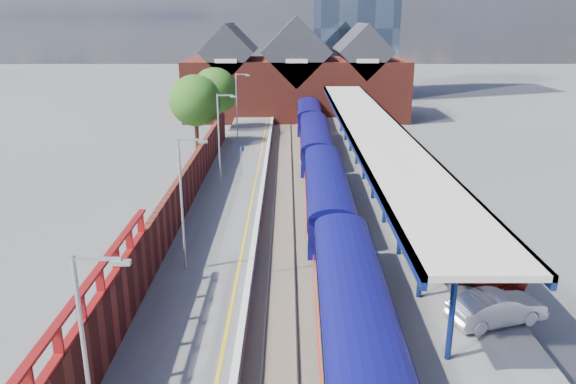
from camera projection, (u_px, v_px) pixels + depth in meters
name	position (u px, v px, depth m)	size (l,w,h in m)	color
ground	(300.00, 169.00, 52.49)	(240.00, 240.00, 0.00)	#5B5B5E
ballast_bed	(303.00, 202.00, 42.94)	(6.00, 76.00, 0.06)	#473D33
rails	(303.00, 201.00, 42.91)	(4.51, 76.00, 0.14)	slate
left_platform	(231.00, 196.00, 42.79)	(5.00, 76.00, 1.00)	#565659
right_platform	(381.00, 196.00, 42.80)	(6.00, 76.00, 1.00)	#565659
coping_left	(262.00, 190.00, 42.64)	(0.30, 76.00, 0.05)	silver
coping_right	(344.00, 190.00, 42.64)	(0.30, 76.00, 0.05)	silver
yellow_line	(254.00, 190.00, 42.64)	(0.14, 76.00, 0.01)	yellow
train	(320.00, 162.00, 46.17)	(3.13, 65.95, 3.45)	#0E0C5A
canopy	(374.00, 130.00, 43.24)	(4.50, 52.00, 4.48)	#0E1C53
lamp_post_a	(91.00, 360.00, 14.73)	(1.48, 0.18, 7.00)	#A5A8AA
lamp_post_b	(184.00, 197.00, 28.09)	(1.48, 0.18, 7.00)	#A5A8AA
lamp_post_c	(221.00, 133.00, 43.35)	(1.48, 0.18, 7.00)	#A5A8AA
lamp_post_d	(238.00, 103.00, 58.62)	(1.48, 0.18, 7.00)	#A5A8AA
platform_sign	(241.00, 156.00, 45.95)	(0.55, 0.08, 2.50)	#A5A8AA
brick_wall	(180.00, 198.00, 36.04)	(0.35, 50.00, 3.86)	maroon
station_building	(296.00, 78.00, 77.57)	(30.00, 12.12, 13.78)	maroon
tree_near	(197.00, 102.00, 56.51)	(5.20, 5.20, 8.10)	#382314
tree_far	(216.00, 92.00, 64.14)	(5.20, 5.20, 8.10)	#382314
parked_car_red	(483.00, 270.00, 27.56)	(1.68, 4.16, 1.42)	maroon
parked_car_silver	(497.00, 308.00, 23.99)	(1.50, 4.31, 1.42)	silver
parked_car_dark	(417.00, 203.00, 37.94)	(1.63, 4.01, 1.16)	black
parked_car_blue	(434.00, 208.00, 36.89)	(1.83, 3.97, 1.10)	navy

